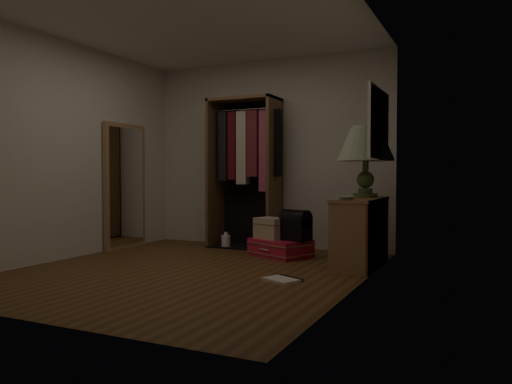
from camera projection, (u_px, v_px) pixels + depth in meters
ground at (191, 271)px, 5.21m from camera, size 4.00×4.00×0.00m
room_walls at (199, 127)px, 5.17m from camera, size 3.52×4.02×2.60m
console_bookshelf at (361, 231)px, 5.49m from camera, size 0.42×1.12×0.75m
open_wardrobe at (247, 160)px, 6.87m from camera, size 1.02×0.50×2.05m
floor_mirror at (125, 186)px, 6.81m from camera, size 0.06×0.80×1.70m
pink_suitcase at (280, 248)px, 6.13m from camera, size 0.85×0.75×0.22m
train_case at (271, 228)px, 6.16m from camera, size 0.45×0.39×0.28m
black_bag at (296, 225)px, 5.98m from camera, size 0.39×0.31×0.37m
table_lamp at (366, 145)px, 5.62m from camera, size 0.71×0.71×0.80m
brass_tray at (356, 198)px, 5.25m from camera, size 0.30×0.30×0.02m
ceramic_bowl at (346, 198)px, 5.07m from camera, size 0.19×0.19×0.04m
white_jug at (226, 241)px, 6.86m from camera, size 0.14×0.14×0.22m
floor_book at (284, 279)px, 4.72m from camera, size 0.40×0.37×0.03m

